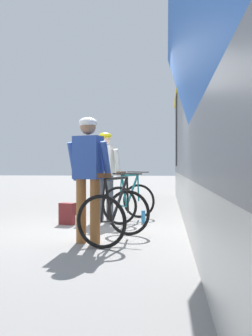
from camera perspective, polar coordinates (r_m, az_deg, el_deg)
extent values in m
plane|color=gray|center=(6.11, -3.97, -9.91)|extent=(80.00, 80.00, 0.00)
cube|color=#2356B2|center=(3.32, 11.27, 12.90)|extent=(0.55, 4.37, 1.63)
cube|color=yellow|center=(6.59, 8.92, 21.05)|extent=(0.04, 16.56, 0.20)
cube|color=black|center=(4.37, 9.99, 15.83)|extent=(0.04, 1.10, 0.80)
cube|color=black|center=(12.13, 7.68, 5.74)|extent=(0.03, 1.10, 2.29)
cylinder|color=#4C515B|center=(7.60, -3.95, -4.52)|extent=(0.14, 0.14, 0.90)
cylinder|color=#4C515B|center=(7.49, -2.47, -4.58)|extent=(0.14, 0.14, 0.90)
cube|color=white|center=(7.52, -3.22, 1.15)|extent=(0.44, 0.35, 0.60)
cylinder|color=white|center=(7.68, -4.78, 0.76)|extent=(0.17, 0.27, 0.56)
cylinder|color=white|center=(7.44, -1.31, 0.78)|extent=(0.17, 0.27, 0.56)
sphere|color=beige|center=(7.54, -3.22, 4.42)|extent=(0.22, 0.22, 0.22)
ellipsoid|color=yellow|center=(7.55, -3.22, 4.88)|extent=(0.33, 0.34, 0.14)
cylinder|color=#935B2D|center=(5.35, -6.84, -6.49)|extent=(0.14, 0.14, 0.90)
cylinder|color=#935B2D|center=(5.24, -4.74, -6.62)|extent=(0.14, 0.14, 0.90)
cube|color=#2D4C9E|center=(5.26, -5.80, 1.59)|extent=(0.43, 0.34, 0.60)
cylinder|color=#2D4C9E|center=(5.42, -8.02, 1.02)|extent=(0.16, 0.27, 0.56)
cylinder|color=#2D4C9E|center=(5.17, -3.06, 1.06)|extent=(0.16, 0.27, 0.56)
sphere|color=#9E7051|center=(5.29, -5.80, 6.25)|extent=(0.22, 0.22, 0.22)
ellipsoid|color=white|center=(5.29, -5.80, 6.90)|extent=(0.32, 0.34, 0.14)
torus|color=black|center=(7.89, 1.94, -5.03)|extent=(0.70, 0.25, 0.71)
torus|color=black|center=(6.95, -1.05, -5.74)|extent=(0.70, 0.25, 0.71)
cylinder|color=#197A7F|center=(7.54, 0.98, -3.38)|extent=(0.22, 0.63, 0.63)
cylinder|color=#197A7F|center=(7.42, 0.64, -1.11)|extent=(0.28, 0.83, 0.04)
cylinder|color=#197A7F|center=(7.15, -0.28, -3.58)|extent=(0.12, 0.27, 0.62)
cylinder|color=#197A7F|center=(7.12, -0.47, -5.82)|extent=(0.13, 0.35, 0.08)
cylinder|color=#197A7F|center=(6.98, -0.85, -3.45)|extent=(0.06, 0.14, 0.56)
cylinder|color=#197A7F|center=(7.85, 1.87, -3.05)|extent=(0.05, 0.09, 0.55)
cylinder|color=black|center=(7.81, 1.81, -0.61)|extent=(0.47, 0.16, 0.02)
cube|color=#4C2D19|center=(7.00, -0.75, -0.78)|extent=(0.16, 0.26, 0.06)
torus|color=black|center=(5.87, 0.33, -6.82)|extent=(0.70, 0.22, 0.71)
torus|color=black|center=(4.94, -3.79, -8.15)|extent=(0.70, 0.22, 0.71)
cylinder|color=black|center=(5.52, -0.95, -4.68)|extent=(0.20, 0.64, 0.63)
cylinder|color=black|center=(5.39, -1.41, -1.58)|extent=(0.25, 0.83, 0.04)
cylinder|color=black|center=(5.13, -2.69, -5.05)|extent=(0.11, 0.28, 0.62)
cylinder|color=black|center=(5.10, -2.96, -8.18)|extent=(0.12, 0.36, 0.08)
cylinder|color=black|center=(4.96, -3.50, -4.92)|extent=(0.06, 0.14, 0.56)
cylinder|color=black|center=(5.82, 0.24, -4.16)|extent=(0.05, 0.09, 0.55)
cylinder|color=black|center=(5.78, 0.16, -0.87)|extent=(0.47, 0.14, 0.02)
cube|color=#4C2D19|center=(4.97, -3.36, -1.15)|extent=(0.16, 0.26, 0.06)
cube|color=maroon|center=(7.09, -8.90, -6.88)|extent=(0.31, 0.24, 0.40)
cylinder|color=#338CCC|center=(7.20, 2.66, -7.42)|extent=(0.07, 0.07, 0.24)
cylinder|color=silver|center=(6.81, -7.43, -8.02)|extent=(0.07, 0.07, 0.20)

